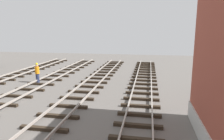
# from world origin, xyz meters

# --- Properties ---
(track_worker_foreground) EXTENTS (0.40, 0.40, 1.87)m
(track_worker_foreground) POSITION_xyz_m (-9.01, 16.25, 0.93)
(track_worker_foreground) COLOR #262D4C
(track_worker_foreground) RESTS_ON ground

